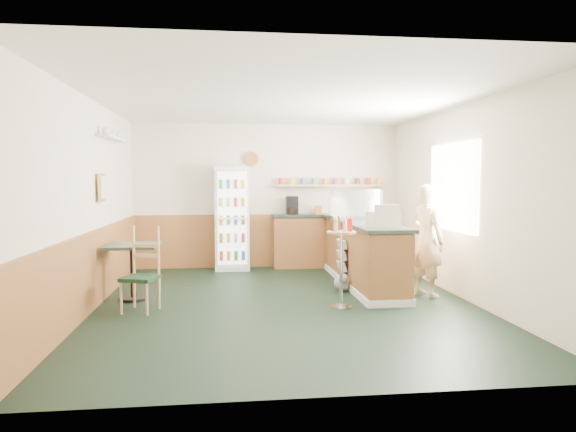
{
  "coord_description": "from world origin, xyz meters",
  "views": [
    {
      "loc": [
        -0.75,
        -6.73,
        1.65
      ],
      "look_at": [
        0.12,
        0.6,
        1.13
      ],
      "focal_mm": 32.0,
      "sensor_mm": 36.0,
      "label": 1
    }
  ],
  "objects": [
    {
      "name": "service_counter",
      "position": [
        1.35,
        1.07,
        0.46
      ],
      "size": [
        0.68,
        3.01,
        1.01
      ],
      "color": "#A16234",
      "rests_on": "ground"
    },
    {
      "name": "dog_doorstop",
      "position": [
        0.93,
        0.64,
        0.13
      ],
      "size": [
        0.23,
        0.3,
        0.28
      ],
      "rotation": [
        0.0,
        0.0,
        0.3
      ],
      "color": "gray",
      "rests_on": "ground"
    },
    {
      "name": "cash_register",
      "position": [
        1.35,
        0.02,
        1.12
      ],
      "size": [
        0.38,
        0.4,
        0.22
      ],
      "primitive_type": "cube",
      "rotation": [
        0.0,
        0.0,
        0.01
      ],
      "color": "beige",
      "rests_on": "service_counter"
    },
    {
      "name": "room_envelope",
      "position": [
        -0.23,
        0.73,
        1.52
      ],
      "size": [
        5.04,
        6.02,
        2.72
      ],
      "color": "beige",
      "rests_on": "ground"
    },
    {
      "name": "drinks_fridge",
      "position": [
        -0.67,
        2.74,
        0.95
      ],
      "size": [
        0.63,
        0.53,
        1.9
      ],
      "color": "silver",
      "rests_on": "ground"
    },
    {
      "name": "back_counter",
      "position": [
        1.19,
        2.8,
        0.55
      ],
      "size": [
        2.24,
        0.42,
        1.69
      ],
      "color": "#A16234",
      "rests_on": "ground"
    },
    {
      "name": "ground",
      "position": [
        0.0,
        0.0,
        0.0
      ],
      "size": [
        6.0,
        6.0,
        0.0
      ],
      "primitive_type": "plane",
      "color": "black",
      "rests_on": "ground"
    },
    {
      "name": "display_case",
      "position": [
        1.35,
        1.58,
        1.25
      ],
      "size": [
        0.84,
        0.44,
        0.48
      ],
      "color": "silver",
      "rests_on": "service_counter"
    },
    {
      "name": "shopkeeper",
      "position": [
        2.05,
        0.19,
        0.8
      ],
      "size": [
        0.56,
        0.64,
        1.59
      ],
      "primitive_type": "imported",
      "rotation": [
        0.0,
        0.0,
        1.97
      ],
      "color": "tan",
      "rests_on": "ground"
    },
    {
      "name": "condiment_stand",
      "position": [
        0.7,
        -0.32,
        0.75
      ],
      "size": [
        0.37,
        0.37,
        1.16
      ],
      "rotation": [
        0.0,
        0.0,
        -0.36
      ],
      "color": "silver",
      "rests_on": "ground"
    },
    {
      "name": "cafe_table",
      "position": [
        -2.05,
        0.45,
        0.54
      ],
      "size": [
        0.71,
        0.71,
        0.77
      ],
      "rotation": [
        0.0,
        0.0,
        -0.02
      ],
      "color": "black",
      "rests_on": "ground"
    },
    {
      "name": "newspaper_rack",
      "position": [
        0.99,
        0.95,
        0.48
      ],
      "size": [
        0.09,
        0.42,
        0.5
      ],
      "color": "black",
      "rests_on": "ground"
    },
    {
      "name": "cafe_chair",
      "position": [
        -1.85,
        -0.13,
        0.56
      ],
      "size": [
        0.5,
        0.5,
        1.07
      ],
      "rotation": [
        0.0,
        0.0,
        -0.3
      ],
      "color": "black",
      "rests_on": "ground"
    }
  ]
}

